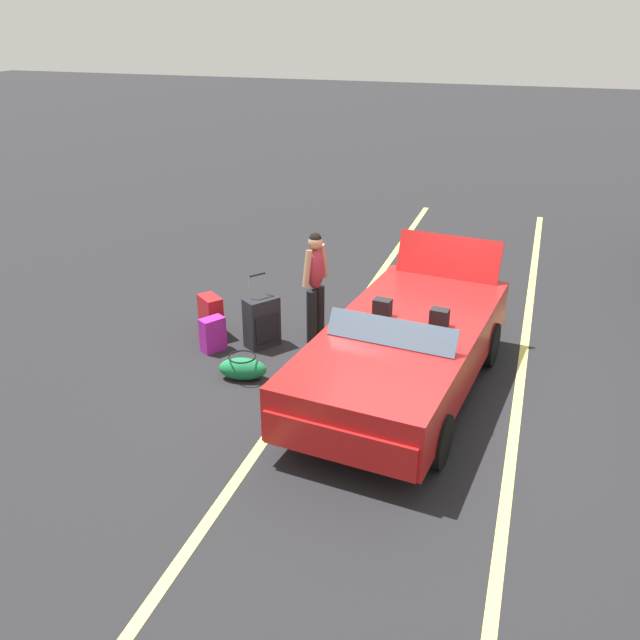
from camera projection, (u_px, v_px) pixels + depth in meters
The scene contains 9 objects.
ground_plane at pixel (401, 393), 8.77m from camera, with size 80.00×80.00×0.00m, color black.
lot_line_near at pixel (308, 378), 9.13m from camera, with size 18.00×0.12×0.01m, color #EAE066.
lot_line_mid at pixel (516, 412), 8.37m from camera, with size 18.00×0.12×0.01m, color #EAE066.
convertible_car at pixel (398, 359), 8.36m from camera, with size 4.31×2.22×1.53m.
suitcase_large_black at pixel (262, 322), 9.87m from camera, with size 0.55×0.51×1.09m.
suitcase_medium_bright at pixel (211, 316), 10.22m from camera, with size 0.44×0.46×0.62m.
suitcase_small_carryon at pixel (213, 334), 9.78m from camera, with size 0.39×0.35×0.50m.
duffel_bag at pixel (243, 368), 9.05m from camera, with size 0.44×0.69×0.34m.
traveler_person at pixel (315, 281), 9.80m from camera, with size 0.60×0.30×1.65m.
Camera 1 is at (7.54, 1.37, 4.49)m, focal length 38.51 mm.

